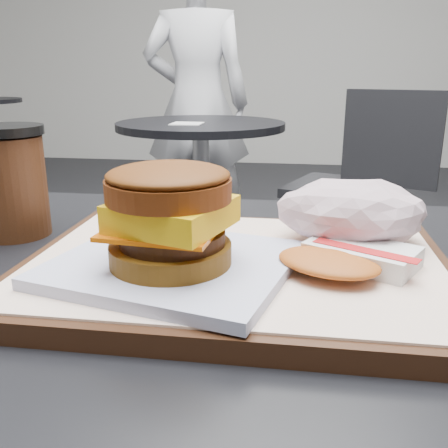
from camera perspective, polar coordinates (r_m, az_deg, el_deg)
serving_tray at (r=0.45m, az=1.39°, el=-5.10°), size 0.38×0.28×0.02m
breakfast_sandwich at (r=0.41m, az=-6.05°, el=-0.44°), size 0.22×0.21×0.09m
hash_brown at (r=0.43m, az=13.89°, el=-3.78°), size 0.13×0.12×0.02m
crumpled_wrapper at (r=0.50m, az=14.35°, el=1.31°), size 0.14×0.11×0.06m
coffee_cup at (r=0.61m, az=-23.24°, el=4.45°), size 0.08×0.08×0.12m
neighbor_table at (r=2.14m, az=-2.62°, el=6.24°), size 0.70×0.70×0.75m
napkin at (r=2.02m, az=-4.26°, el=11.37°), size 0.12×0.12×0.00m
neighbor_chair at (r=2.23m, az=15.09°, el=5.08°), size 0.65×0.54×0.88m
patron at (r=2.78m, az=-3.11°, el=13.62°), size 0.61×0.44×1.57m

